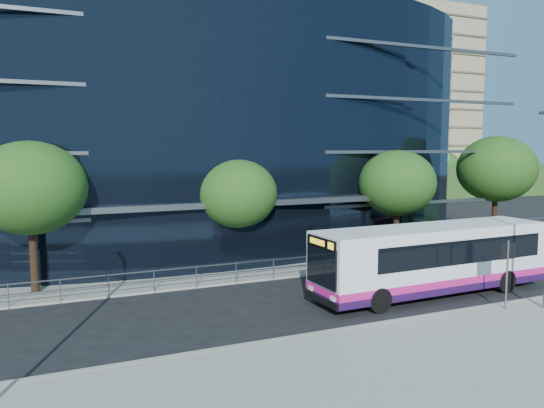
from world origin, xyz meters
name	(u,v)px	position (x,y,z in m)	size (l,w,h in m)	color
ground	(390,315)	(0.00, 0.00, 0.00)	(200.00, 200.00, 0.00)	black
pavement_near	(487,359)	(0.00, -5.00, 0.07)	(80.00, 8.00, 0.15)	gray
kerb	(406,320)	(0.00, -1.00, 0.08)	(80.00, 0.25, 0.16)	gray
yellow_line_outer	(403,321)	(0.00, -0.80, 0.01)	(80.00, 0.08, 0.01)	gold
yellow_line_inner	(400,320)	(0.00, -0.65, 0.01)	(80.00, 0.08, 0.01)	gold
far_forecourt	(176,270)	(-6.00, 11.00, 0.05)	(50.00, 8.00, 0.10)	gray
glass_office	(169,129)	(-4.00, 20.85, 8.00)	(44.00, 23.10, 16.00)	black
guard_railings	(154,276)	(-8.00, 7.00, 0.82)	(24.00, 0.05, 1.10)	slate
apartment_block	(340,119)	(32.00, 57.21, 11.11)	(60.00, 42.00, 30.00)	#2D511E
street_sign	(507,260)	(4.50, -1.59, 2.15)	(0.85, 0.09, 2.80)	slate
tree_far_a	(30,188)	(-13.00, 9.00, 4.86)	(4.95, 4.95, 6.98)	black
tree_far_b	(237,194)	(-3.00, 9.50, 4.21)	(4.29, 4.29, 6.05)	black
tree_far_c	(397,183)	(7.00, 9.00, 4.54)	(4.62, 4.62, 6.51)	black
tree_far_d	(496,169)	(16.00, 10.00, 5.19)	(5.28, 5.28, 7.44)	black
tree_dist_e	(356,164)	(24.00, 40.00, 4.54)	(4.62, 4.62, 6.51)	black
tree_dist_f	(444,165)	(40.00, 42.00, 4.21)	(4.29, 4.29, 6.05)	black
city_bus	(434,258)	(3.60, 1.69, 1.67)	(11.68, 2.98, 3.14)	white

